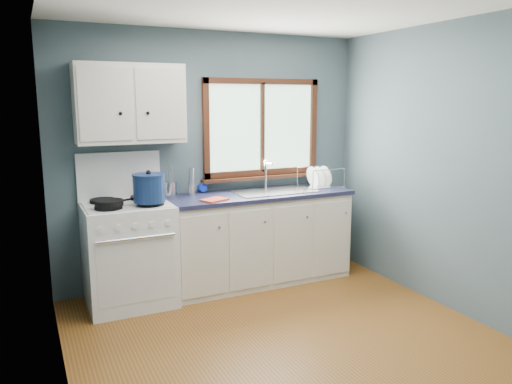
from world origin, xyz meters
name	(u,v)px	position (x,y,z in m)	size (l,w,h in m)	color
floor	(302,354)	(0.00, 0.00, -0.01)	(3.20, 3.60, 0.02)	brown
wall_back	(213,158)	(0.00, 1.81, 1.25)	(3.20, 0.02, 2.50)	#4C5F65
wall_left	(56,207)	(-1.61, 0.00, 1.25)	(0.02, 3.60, 2.50)	#4C5F65
wall_right	(472,171)	(1.61, 0.00, 1.25)	(0.02, 3.60, 2.50)	#4C5F65
gas_range	(129,251)	(-0.95, 1.47, 0.49)	(0.76, 0.69, 1.36)	white
base_cabinets	(258,242)	(0.36, 1.49, 0.41)	(1.85, 0.60, 0.88)	silver
countertop	(258,195)	(0.36, 1.49, 0.90)	(1.89, 0.64, 0.04)	#181A33
sink	(274,197)	(0.54, 1.49, 0.86)	(0.84, 0.46, 0.44)	silver
window	(262,135)	(0.54, 1.77, 1.48)	(1.36, 0.10, 1.03)	#9EC6A8
upper_cabinets	(130,104)	(-0.85, 1.63, 1.80)	(0.95, 0.35, 0.70)	silver
skillet	(110,203)	(-1.12, 1.31, 0.98)	(0.37, 0.30, 0.05)	black
stockpot	(149,188)	(-0.78, 1.31, 1.08)	(0.31, 0.31, 0.28)	navy
utensil_crock	(171,189)	(-0.48, 1.70, 0.99)	(0.12, 0.12, 0.35)	silver
thermos	(191,182)	(-0.30, 1.63, 1.05)	(0.06, 0.06, 0.27)	silver
soap_bottle	(204,181)	(-0.14, 1.72, 1.03)	(0.09, 0.09, 0.23)	#0F2BC1
dish_towel	(214,200)	(-0.18, 1.30, 0.93)	(0.23, 0.16, 0.02)	#DD4B32
dish_rack	(320,181)	(1.10, 1.53, 0.98)	(0.43, 0.34, 0.22)	silver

